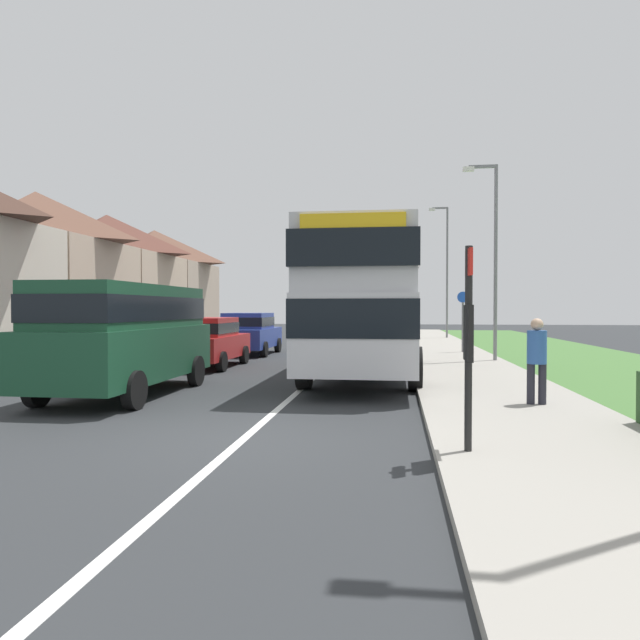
{
  "coord_description": "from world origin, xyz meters",
  "views": [
    {
      "loc": [
        2.11,
        -8.04,
        1.84
      ],
      "look_at": [
        0.53,
        4.15,
        1.6
      ],
      "focal_mm": 32.22,
      "sensor_mm": 36.0,
      "label": 1
    }
  ],
  "objects_px": {
    "street_lamp_mid": "(492,248)",
    "cycle_route_sign": "(463,319)",
    "parked_car_blue": "(249,332)",
    "pedestrian_at_stop": "(537,357)",
    "parked_car_red": "(206,340)",
    "street_lamp_far": "(445,264)",
    "double_decker_bus": "(365,298)",
    "bus_stop_sign": "(468,334)",
    "parked_van_dark_green": "(126,330)"
  },
  "relations": [
    {
      "from": "street_lamp_mid",
      "to": "cycle_route_sign",
      "type": "bearing_deg",
      "value": 98.48
    },
    {
      "from": "parked_car_blue",
      "to": "pedestrian_at_stop",
      "type": "bearing_deg",
      "value": -54.56
    },
    {
      "from": "parked_car_blue",
      "to": "parked_car_red",
      "type": "bearing_deg",
      "value": -90.87
    },
    {
      "from": "parked_car_red",
      "to": "street_lamp_far",
      "type": "distance_m",
      "value": 19.95
    },
    {
      "from": "cycle_route_sign",
      "to": "street_lamp_far",
      "type": "distance_m",
      "value": 11.93
    },
    {
      "from": "double_decker_bus",
      "to": "cycle_route_sign",
      "type": "height_order",
      "value": "double_decker_bus"
    },
    {
      "from": "parked_car_blue",
      "to": "bus_stop_sign",
      "type": "relative_size",
      "value": 1.59
    },
    {
      "from": "bus_stop_sign",
      "to": "cycle_route_sign",
      "type": "relative_size",
      "value": 1.03
    },
    {
      "from": "parked_car_red",
      "to": "street_lamp_far",
      "type": "height_order",
      "value": "street_lamp_far"
    },
    {
      "from": "parked_van_dark_green",
      "to": "pedestrian_at_stop",
      "type": "distance_m",
      "value": 8.24
    },
    {
      "from": "double_decker_bus",
      "to": "pedestrian_at_stop",
      "type": "distance_m",
      "value": 6.0
    },
    {
      "from": "parked_van_dark_green",
      "to": "pedestrian_at_stop",
      "type": "xyz_separation_m",
      "value": [
        8.19,
        -0.79,
        -0.41
      ]
    },
    {
      "from": "parked_car_blue",
      "to": "pedestrian_at_stop",
      "type": "distance_m",
      "value": 14.35
    },
    {
      "from": "parked_car_blue",
      "to": "cycle_route_sign",
      "type": "bearing_deg",
      "value": 5.97
    },
    {
      "from": "parked_car_red",
      "to": "bus_stop_sign",
      "type": "xyz_separation_m",
      "value": [
        6.74,
        -10.23,
        0.67
      ]
    },
    {
      "from": "parked_van_dark_green",
      "to": "street_lamp_mid",
      "type": "height_order",
      "value": "street_lamp_mid"
    },
    {
      "from": "street_lamp_far",
      "to": "parked_car_blue",
      "type": "bearing_deg",
      "value": -125.28
    },
    {
      "from": "parked_car_red",
      "to": "street_lamp_far",
      "type": "bearing_deg",
      "value": 63.15
    },
    {
      "from": "double_decker_bus",
      "to": "parked_van_dark_green",
      "type": "distance_m",
      "value": 6.38
    },
    {
      "from": "parked_car_blue",
      "to": "street_lamp_far",
      "type": "height_order",
      "value": "street_lamp_far"
    },
    {
      "from": "parked_car_blue",
      "to": "street_lamp_mid",
      "type": "height_order",
      "value": "street_lamp_mid"
    },
    {
      "from": "parked_van_dark_green",
      "to": "parked_car_red",
      "type": "height_order",
      "value": "parked_van_dark_green"
    },
    {
      "from": "cycle_route_sign",
      "to": "street_lamp_mid",
      "type": "distance_m",
      "value": 4.35
    },
    {
      "from": "street_lamp_far",
      "to": "bus_stop_sign",
      "type": "bearing_deg",
      "value": -94.37
    },
    {
      "from": "parked_car_blue",
      "to": "street_lamp_far",
      "type": "distance_m",
      "value": 15.62
    },
    {
      "from": "street_lamp_mid",
      "to": "street_lamp_far",
      "type": "distance_m",
      "value": 15.12
    },
    {
      "from": "pedestrian_at_stop",
      "to": "street_lamp_far",
      "type": "bearing_deg",
      "value": 88.9
    },
    {
      "from": "parked_van_dark_green",
      "to": "parked_car_blue",
      "type": "height_order",
      "value": "parked_van_dark_green"
    },
    {
      "from": "double_decker_bus",
      "to": "parked_car_red",
      "type": "distance_m",
      "value": 5.51
    },
    {
      "from": "parked_car_blue",
      "to": "cycle_route_sign",
      "type": "xyz_separation_m",
      "value": [
        8.47,
        0.89,
        0.51
      ]
    },
    {
      "from": "street_lamp_mid",
      "to": "street_lamp_far",
      "type": "relative_size",
      "value": 0.84
    },
    {
      "from": "parked_car_blue",
      "to": "street_lamp_mid",
      "type": "distance_m",
      "value": 9.85
    },
    {
      "from": "pedestrian_at_stop",
      "to": "cycle_route_sign",
      "type": "bearing_deg",
      "value": 89.32
    },
    {
      "from": "pedestrian_at_stop",
      "to": "parked_car_blue",
      "type": "bearing_deg",
      "value": 125.44
    },
    {
      "from": "street_lamp_far",
      "to": "pedestrian_at_stop",
      "type": "bearing_deg",
      "value": -91.1
    },
    {
      "from": "bus_stop_sign",
      "to": "street_lamp_far",
      "type": "bearing_deg",
      "value": 85.63
    },
    {
      "from": "parked_car_red",
      "to": "parked_car_blue",
      "type": "distance_m",
      "value": 5.09
    },
    {
      "from": "double_decker_bus",
      "to": "pedestrian_at_stop",
      "type": "height_order",
      "value": "double_decker_bus"
    },
    {
      "from": "parked_van_dark_green",
      "to": "parked_car_blue",
      "type": "bearing_deg",
      "value": 90.69
    },
    {
      "from": "double_decker_bus",
      "to": "street_lamp_far",
      "type": "height_order",
      "value": "street_lamp_far"
    },
    {
      "from": "double_decker_bus",
      "to": "cycle_route_sign",
      "type": "xyz_separation_m",
      "value": [
        3.48,
        7.73,
        -0.71
      ]
    },
    {
      "from": "pedestrian_at_stop",
      "to": "street_lamp_mid",
      "type": "distance_m",
      "value": 9.48
    },
    {
      "from": "parked_van_dark_green",
      "to": "parked_car_red",
      "type": "relative_size",
      "value": 1.3
    },
    {
      "from": "parked_van_dark_green",
      "to": "cycle_route_sign",
      "type": "xyz_separation_m",
      "value": [
        8.34,
        11.79,
        0.04
      ]
    },
    {
      "from": "parked_van_dark_green",
      "to": "pedestrian_at_stop",
      "type": "height_order",
      "value": "parked_van_dark_green"
    },
    {
      "from": "double_decker_bus",
      "to": "street_lamp_mid",
      "type": "xyz_separation_m",
      "value": [
        4.02,
        4.16,
        1.71
      ]
    },
    {
      "from": "parked_van_dark_green",
      "to": "cycle_route_sign",
      "type": "bearing_deg",
      "value": 54.72
    },
    {
      "from": "parked_van_dark_green",
      "to": "cycle_route_sign",
      "type": "height_order",
      "value": "cycle_route_sign"
    },
    {
      "from": "parked_van_dark_green",
      "to": "parked_car_blue",
      "type": "xyz_separation_m",
      "value": [
        -0.13,
        10.9,
        -0.47
      ]
    },
    {
      "from": "double_decker_bus",
      "to": "street_lamp_mid",
      "type": "distance_m",
      "value": 6.03
    }
  ]
}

